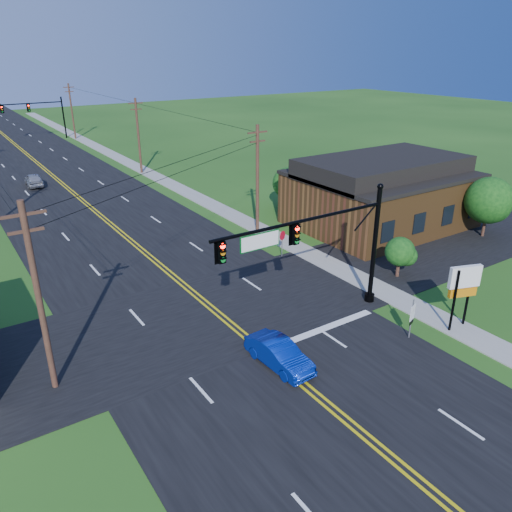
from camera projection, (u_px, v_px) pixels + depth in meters
ground at (357, 434)px, 20.34m from camera, size 260.00×260.00×0.00m
road_main at (56, 180)px, 58.72m from camera, size 16.00×220.00×0.04m
road_cross at (214, 313)px, 29.55m from camera, size 70.00×10.00×0.04m
sidewalk at (174, 186)px, 56.39m from camera, size 2.00×160.00×0.08m
signal_mast_main at (317, 245)px, 26.85m from camera, size 11.30×0.60×7.48m
signal_mast_far at (36, 112)px, 82.26m from camera, size 10.98×0.60×7.48m
brick_building at (380, 199)px, 43.44m from camera, size 14.20×11.20×4.70m
utility_pole_left_a at (38, 296)px, 21.34m from camera, size 1.80×0.28×9.00m
utility_pole_right_a at (257, 178)px, 40.39m from camera, size 1.80×0.28×9.00m
utility_pole_right_b at (138, 135)px, 60.35m from camera, size 1.80×0.28×9.00m
utility_pole_right_c at (72, 110)px, 83.39m from camera, size 1.80×0.28×9.00m
tree_right_front at (489, 200)px, 40.33m from camera, size 3.80×3.80×5.00m
tree_right_back at (288, 183)px, 47.45m from camera, size 3.00×3.00×4.10m
shrub_corner at (400, 252)px, 33.54m from camera, size 2.00×2.00×2.86m
blue_car at (279, 355)px, 24.43m from camera, size 1.66×4.10×1.32m
distant_car at (34, 180)px, 56.07m from camera, size 1.96×4.31×1.44m
route_sign at (412, 316)px, 26.50m from camera, size 0.56×0.22×2.34m
stop_sign at (282, 238)px, 36.93m from camera, size 0.70×0.31×2.07m
pylon_sign at (464, 284)px, 26.95m from camera, size 1.83×0.85×3.79m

